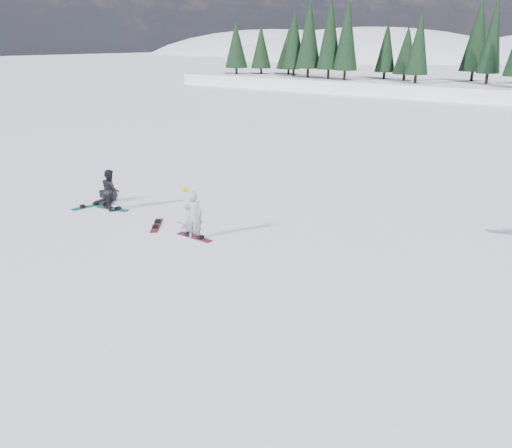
{
  "coord_description": "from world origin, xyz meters",
  "views": [
    {
      "loc": [
        13.06,
        -11.35,
        6.54
      ],
      "look_at": [
        4.32,
        0.47,
        1.1
      ],
      "focal_mm": 35.0,
      "sensor_mm": 36.0,
      "label": 1
    }
  ],
  "objects_px": {
    "gear_bag": "(105,194)",
    "snowboard_loose_a": "(89,206)",
    "snowboarder_man": "(111,190)",
    "seated_rider": "(110,195)",
    "snowboarder_woman": "(193,215)",
    "snowboard_loose_b": "(157,226)"
  },
  "relations": [
    {
      "from": "snowboarder_man",
      "to": "gear_bag",
      "type": "height_order",
      "value": "snowboarder_man"
    },
    {
      "from": "snowboarder_woman",
      "to": "snowboard_loose_a",
      "type": "relative_size",
      "value": 1.23
    },
    {
      "from": "snowboarder_woman",
      "to": "gear_bag",
      "type": "xyz_separation_m",
      "value": [
        -6.46,
        1.17,
        -0.71
      ]
    },
    {
      "from": "seated_rider",
      "to": "snowboard_loose_b",
      "type": "xyz_separation_m",
      "value": [
        3.82,
        -0.89,
        -0.3
      ]
    },
    {
      "from": "snowboard_loose_a",
      "to": "snowboard_loose_b",
      "type": "xyz_separation_m",
      "value": [
        3.96,
        0.09,
        0.0
      ]
    },
    {
      "from": "snowboarder_man",
      "to": "snowboard_loose_b",
      "type": "height_order",
      "value": "snowboarder_man"
    },
    {
      "from": "snowboarder_woman",
      "to": "gear_bag",
      "type": "height_order",
      "value": "snowboarder_woman"
    },
    {
      "from": "snowboarder_woman",
      "to": "snowboard_loose_a",
      "type": "bearing_deg",
      "value": -38.89
    },
    {
      "from": "snowboard_loose_a",
      "to": "gear_bag",
      "type": "bearing_deg",
      "value": 37.63
    },
    {
      "from": "snowboard_loose_a",
      "to": "snowboarder_man",
      "type": "bearing_deg",
      "value": -56.79
    },
    {
      "from": "gear_bag",
      "to": "snowboard_loose_a",
      "type": "distance_m",
      "value": 1.36
    },
    {
      "from": "snowboarder_woman",
      "to": "snowboard_loose_b",
      "type": "bearing_deg",
      "value": -40.19
    },
    {
      "from": "gear_bag",
      "to": "snowboard_loose_a",
      "type": "height_order",
      "value": "gear_bag"
    },
    {
      "from": "snowboarder_man",
      "to": "snowboard_loose_a",
      "type": "xyz_separation_m",
      "value": [
        -1.03,
        -0.38,
        -0.82
      ]
    },
    {
      "from": "seated_rider",
      "to": "snowboard_loose_a",
      "type": "relative_size",
      "value": 0.68
    },
    {
      "from": "snowboard_loose_b",
      "to": "seated_rider",
      "type": "bearing_deg",
      "value": -141.22
    },
    {
      "from": "snowboarder_man",
      "to": "snowboard_loose_a",
      "type": "distance_m",
      "value": 1.37
    },
    {
      "from": "snowboarder_woman",
      "to": "snowboard_loose_b",
      "type": "xyz_separation_m",
      "value": [
        -1.94,
        0.02,
        -0.85
      ]
    },
    {
      "from": "gear_bag",
      "to": "snowboard_loose_a",
      "type": "xyz_separation_m",
      "value": [
        0.56,
        -1.23,
        -0.14
      ]
    },
    {
      "from": "seated_rider",
      "to": "snowboarder_woman",
      "type": "bearing_deg",
      "value": -17.67
    },
    {
      "from": "gear_bag",
      "to": "snowboard_loose_b",
      "type": "bearing_deg",
      "value": -14.21
    },
    {
      "from": "gear_bag",
      "to": "snowboard_loose_b",
      "type": "height_order",
      "value": "gear_bag"
    }
  ]
}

